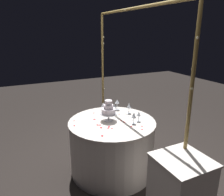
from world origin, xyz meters
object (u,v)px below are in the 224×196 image
wine_glass_1 (134,116)px  wine_glass_4 (114,107)px  wine_glass_3 (103,105)px  wine_glass_5 (117,102)px  side_table (179,195)px  wine_glass_2 (139,114)px  tiered_cake (108,110)px  main_table (112,146)px  wine_glass_0 (129,106)px  cake_knife (128,116)px  decorative_arch (134,69)px

wine_glass_1 → wine_glass_4: wine_glass_1 is taller
wine_glass_3 → wine_glass_4: wine_glass_3 is taller
wine_glass_5 → wine_glass_1: bearing=-5.0°
side_table → wine_glass_2: bearing=171.3°
tiered_cake → wine_glass_2: size_ratio=2.02×
main_table → tiered_cake: size_ratio=4.03×
main_table → wine_glass_0: bearing=113.2°
cake_knife → decorative_arch: bearing=27.7°
side_table → wine_glass_4: wine_glass_4 is taller
side_table → wine_glass_1: wine_glass_1 is taller
main_table → wine_glass_4: 0.55m
tiered_cake → cake_knife: tiered_cake is taller
cake_knife → wine_glass_2: bearing=7.6°
wine_glass_4 → cake_knife: (0.16, 0.14, -0.11)m
wine_glass_1 → main_table: bearing=-133.3°
main_table → wine_glass_5: (-0.36, 0.26, 0.49)m
cake_knife → wine_glass_5: bearing=-176.5°
wine_glass_2 → wine_glass_3: bearing=-148.3°
side_table → wine_glass_4: (-1.36, -0.02, 0.46)m
wine_glass_1 → side_table: bearing=-3.2°
side_table → wine_glass_5: size_ratio=4.89×
decorative_arch → side_table: bearing=-7.5°
decorative_arch → wine_glass_0: (-0.15, 0.03, -0.56)m
main_table → cake_knife: size_ratio=3.92×
wine_glass_2 → wine_glass_4: 0.42m
tiered_cake → wine_glass_0: bearing=107.1°
decorative_arch → tiered_cake: bearing=-95.0°
side_table → wine_glass_1: size_ratio=4.92×
wine_glass_3 → wine_glass_0: bearing=62.4°
cake_knife → wine_glass_0: bearing=145.3°
tiered_cake → wine_glass_1: size_ratio=1.80×
decorative_arch → cake_knife: bearing=-152.3°
wine_glass_2 → wine_glass_3: size_ratio=0.86×
wine_glass_2 → wine_glass_4: size_ratio=0.95×
decorative_arch → wine_glass_5: (-0.36, -0.05, -0.55)m
decorative_arch → tiered_cake: (-0.03, -0.35, -0.52)m
tiered_cake → wine_glass_2: bearing=61.0°
wine_glass_4 → tiered_cake: bearing=-43.3°
cake_knife → wine_glass_3: bearing=-134.6°
main_table → wine_glass_3: size_ratio=7.00×
main_table → wine_glass_5: size_ratio=7.22×
wine_glass_1 → decorative_arch: bearing=154.0°
wine_glass_2 → wine_glass_5: (-0.52, -0.05, 0.02)m
decorative_arch → wine_glass_2: (0.16, -0.00, -0.58)m
wine_glass_3 → wine_glass_4: size_ratio=1.10×
wine_glass_1 → wine_glass_5: bearing=175.0°
main_table → cake_knife: (-0.06, 0.28, 0.37)m
wine_glass_3 → cake_knife: wine_glass_3 is taller
side_table → decorative_arch: bearing=172.5°
wine_glass_0 → wine_glass_1: size_ratio=1.00×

